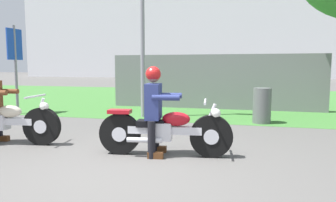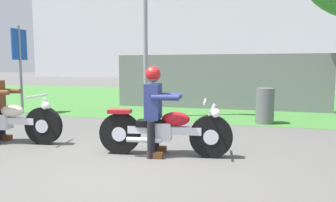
# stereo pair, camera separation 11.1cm
# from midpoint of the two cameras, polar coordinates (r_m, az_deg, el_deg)

# --- Properties ---
(ground) EXTENTS (120.00, 120.00, 0.00)m
(ground) POSITION_cam_midpoint_polar(r_m,az_deg,el_deg) (4.41, -7.83, -12.45)
(ground) COLOR #565451
(grass_verge) EXTENTS (60.00, 12.00, 0.01)m
(grass_verge) POSITION_cam_midpoint_polar(r_m,az_deg,el_deg) (13.89, 8.83, 0.36)
(grass_verge) COLOR #3D7533
(grass_verge) RESTS_ON ground
(stadium_facade) EXTENTS (57.14, 8.00, 15.77)m
(stadium_facade) POSITION_cam_midpoint_polar(r_m,az_deg,el_deg) (42.19, 14.28, 14.89)
(stadium_facade) COLOR silver
(stadium_facade) RESTS_ON ground
(motorcycle_lead) EXTENTS (2.12, 0.66, 0.89)m
(motorcycle_lead) POSITION_cam_midpoint_polar(r_m,az_deg,el_deg) (5.02, 0.07, -5.35)
(motorcycle_lead) COLOR black
(motorcycle_lead) RESTS_ON ground
(rider_lead) EXTENTS (0.59, 0.51, 1.41)m
(rider_lead) POSITION_cam_midpoint_polar(r_m,az_deg,el_deg) (4.98, -1.83, -0.50)
(rider_lead) COLOR black
(rider_lead) RESTS_ON ground
(motorcycle_follow) EXTENTS (2.25, 0.67, 0.90)m
(motorcycle_follow) POSITION_cam_midpoint_polar(r_m,az_deg,el_deg) (6.57, -26.92, -3.22)
(motorcycle_follow) COLOR black
(motorcycle_follow) RESTS_ON ground
(trash_can) EXTENTS (0.44, 0.44, 0.88)m
(trash_can) POSITION_cam_midpoint_polar(r_m,az_deg,el_deg) (8.20, 17.38, -0.84)
(trash_can) COLOR #595E5B
(trash_can) RESTS_ON ground
(sign_banner) EXTENTS (0.08, 0.60, 2.60)m
(sign_banner) POSITION_cam_midpoint_polar(r_m,az_deg,el_deg) (10.44, -24.79, 7.40)
(sign_banner) COLOR gray
(sign_banner) RESTS_ON ground
(fence_segment) EXTENTS (7.00, 0.06, 1.80)m
(fence_segment) POSITION_cam_midpoint_polar(r_m,az_deg,el_deg) (10.57, 9.17, 3.40)
(fence_segment) COLOR slate
(fence_segment) RESTS_ON ground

